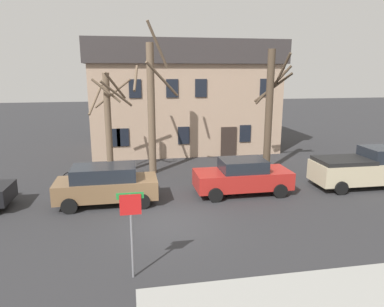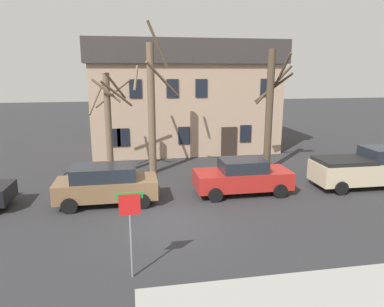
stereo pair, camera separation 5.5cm
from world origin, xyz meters
name	(u,v)px [view 1 (the left image)]	position (x,y,z in m)	size (l,w,h in m)	color
ground_plane	(169,222)	(0.00, 0.00, 0.00)	(120.00, 120.00, 0.00)	#2D2D30
building_main	(184,96)	(2.73, 13.57, 4.09)	(13.87, 6.56, 8.02)	tan
tree_bare_near	(109,120)	(-2.53, 6.90, 3.26)	(2.43, 2.76, 5.89)	brown
tree_bare_mid	(152,106)	(-0.12, 7.13, 3.99)	(2.55, 2.54, 8.50)	brown
tree_bare_far	(270,108)	(6.73, 6.46, 3.78)	(2.00, 2.29, 7.13)	#4C3D2D
car_brown_wagon	(106,184)	(-2.55, 2.55, 0.92)	(4.52, 2.06, 1.78)	brown
car_red_sedan	(242,176)	(3.96, 2.80, 0.87)	(4.68, 2.10, 1.74)	#AD231E
pickup_truck_beige	(364,168)	(10.49, 2.70, 1.00)	(5.21, 2.25, 2.06)	#C6B793
street_sign_pole	(131,219)	(-1.47, -3.65, 1.84)	(0.76, 0.07, 2.61)	slate
bicycle_leaning	(80,177)	(-4.15, 5.84, 0.37)	(1.73, 0.39, 1.03)	black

